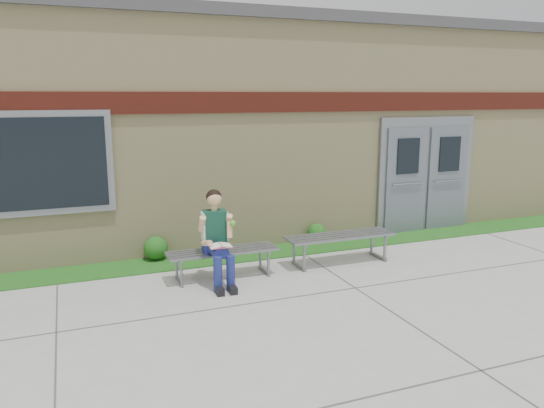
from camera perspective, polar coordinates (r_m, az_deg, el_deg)
name	(u,v)px	position (r m, az deg, el deg)	size (l,w,h in m)	color
ground	(307,311)	(6.96, 3.80, -11.43)	(80.00, 80.00, 0.00)	#9E9E99
grass_strip	(244,255)	(9.23, -3.08, -5.47)	(16.00, 0.80, 0.02)	#1A4E14
school_building	(195,123)	(12.10, -8.30, 8.59)	(16.20, 6.22, 4.20)	beige
bench_left	(223,256)	(8.07, -5.33, -5.62)	(1.68, 0.48, 0.43)	slate
bench_right	(340,241)	(8.79, 7.31, -3.98)	(1.84, 0.52, 0.48)	slate
girl	(217,237)	(7.74, -5.91, -3.53)	(0.51, 0.86, 1.38)	navy
shrub_mid	(156,248)	(9.08, -12.40, -4.64)	(0.40, 0.40, 0.40)	#1A4E14
shrub_east	(317,233)	(9.96, 4.83, -3.10)	(0.35, 0.35, 0.35)	#1A4E14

